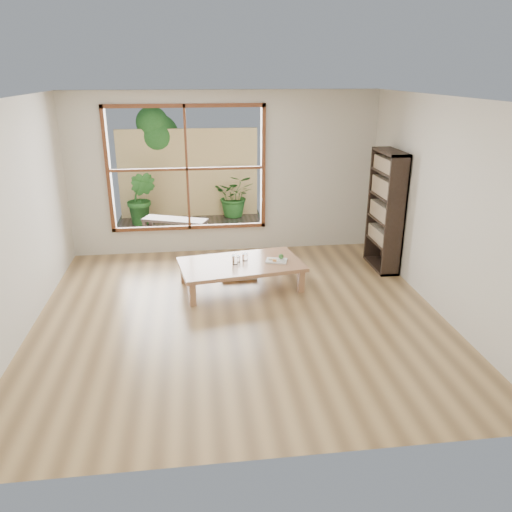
# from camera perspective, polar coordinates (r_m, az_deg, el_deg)

# --- Properties ---
(ground) EXTENTS (5.00, 5.00, 0.00)m
(ground) POSITION_cam_1_polar(r_m,az_deg,el_deg) (6.31, -1.86, -6.69)
(ground) COLOR tan
(ground) RESTS_ON ground
(low_table) EXTENTS (1.80, 1.19, 0.37)m
(low_table) POSITION_cam_1_polar(r_m,az_deg,el_deg) (6.95, -1.74, -1.12)
(low_table) COLOR #A0724D
(low_table) RESTS_ON ground
(floor_cushion) EXTENTS (0.53, 0.53, 0.07)m
(floor_cushion) POSITION_cam_1_polar(r_m,az_deg,el_deg) (7.49, -2.09, -1.83)
(floor_cushion) COLOR beige
(floor_cushion) RESTS_ON ground
(bookshelf) EXTENTS (0.29, 0.81, 1.80)m
(bookshelf) POSITION_cam_1_polar(r_m,az_deg,el_deg) (7.75, 14.59, 5.01)
(bookshelf) COLOR #2E2019
(bookshelf) RESTS_ON ground
(glass_tall) EXTENTS (0.07, 0.07, 0.13)m
(glass_tall) POSITION_cam_1_polar(r_m,az_deg,el_deg) (6.86, -2.44, -0.43)
(glass_tall) COLOR silver
(glass_tall) RESTS_ON low_table
(glass_mid) EXTENTS (0.07, 0.07, 0.11)m
(glass_mid) POSITION_cam_1_polar(r_m,az_deg,el_deg) (6.99, -1.28, -0.12)
(glass_mid) COLOR silver
(glass_mid) RESTS_ON low_table
(glass_short) EXTENTS (0.07, 0.07, 0.09)m
(glass_short) POSITION_cam_1_polar(r_m,az_deg,el_deg) (6.97, -2.14, -0.31)
(glass_short) COLOR silver
(glass_short) RESTS_ON low_table
(glass_small) EXTENTS (0.06, 0.06, 0.07)m
(glass_small) POSITION_cam_1_polar(r_m,az_deg,el_deg) (6.95, -2.04, -0.40)
(glass_small) COLOR silver
(glass_small) RESTS_ON low_table
(food_tray) EXTENTS (0.34, 0.28, 0.09)m
(food_tray) POSITION_cam_1_polar(r_m,az_deg,el_deg) (6.99, 2.45, -0.42)
(food_tray) COLOR white
(food_tray) RESTS_ON low_table
(deck) EXTENTS (2.80, 2.00, 0.05)m
(deck) POSITION_cam_1_polar(r_m,az_deg,el_deg) (9.59, -7.46, 2.85)
(deck) COLOR #352C26
(deck) RESTS_ON ground
(garden_bench) EXTENTS (1.19, 0.73, 0.36)m
(garden_bench) POSITION_cam_1_polar(r_m,az_deg,el_deg) (9.05, -9.24, 3.86)
(garden_bench) COLOR #2E2019
(garden_bench) RESTS_ON deck
(bamboo_fence) EXTENTS (2.80, 0.06, 1.80)m
(bamboo_fence) POSITION_cam_1_polar(r_m,az_deg,el_deg) (10.34, -7.71, 9.28)
(bamboo_fence) COLOR tan
(bamboo_fence) RESTS_ON ground
(shrub_right) EXTENTS (0.88, 0.79, 0.89)m
(shrub_right) POSITION_cam_1_polar(r_m,az_deg,el_deg) (10.31, -2.43, 6.95)
(shrub_right) COLOR #23561F
(shrub_right) RESTS_ON deck
(shrub_left) EXTENTS (0.69, 0.62, 1.05)m
(shrub_left) POSITION_cam_1_polar(r_m,az_deg,el_deg) (9.96, -12.97, 6.45)
(shrub_left) COLOR #23561F
(shrub_left) RESTS_ON deck
(garden_tree) EXTENTS (1.04, 0.85, 2.22)m
(garden_tree) POSITION_cam_1_polar(r_m,az_deg,el_deg) (10.55, -11.68, 13.26)
(garden_tree) COLOR #4C3D2D
(garden_tree) RESTS_ON ground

